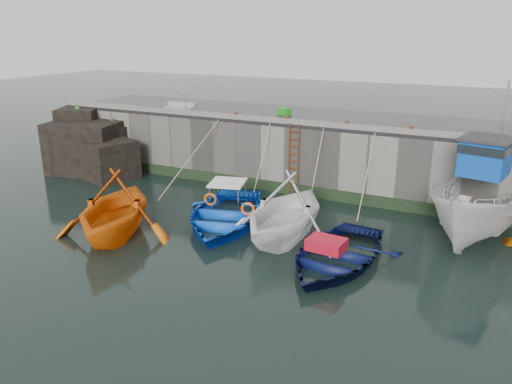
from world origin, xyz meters
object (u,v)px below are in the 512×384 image
at_px(boat_near_blue, 225,223).
at_px(boat_near_navy, 335,262).
at_px(boat_near_blacktrim, 284,238).
at_px(bollard_a, 236,115).
at_px(bollard_b, 287,120).
at_px(ladder, 293,161).
at_px(bollard_e, 501,138).
at_px(bollard_c, 347,125).
at_px(boat_far_white, 482,205).
at_px(boat_near_white, 116,234).
at_px(fish_crate, 284,111).
at_px(bollard_d, 411,130).

height_order(boat_near_blue, boat_near_navy, boat_near_blue).
bearing_deg(boat_near_navy, boat_near_blacktrim, 159.81).
relative_size(bollard_a, bollard_b, 1.00).
distance_m(ladder, bollard_a, 3.47).
height_order(boat_near_navy, bollard_e, bollard_e).
height_order(boat_near_navy, bollard_c, bollard_c).
distance_m(boat_near_blue, boat_far_white, 9.36).
xyz_separation_m(boat_far_white, bollard_c, (-5.51, 1.54, 2.16)).
xyz_separation_m(boat_near_white, bollard_b, (3.54, 7.30, 3.30)).
distance_m(boat_far_white, bollard_c, 6.12).
distance_m(boat_near_navy, bollard_c, 7.00).
relative_size(boat_near_navy, fish_crate, 8.34).
bearing_deg(bollard_e, boat_far_white, -100.49).
bearing_deg(bollard_b, bollard_e, 0.00).
distance_m(fish_crate, bollard_a, 2.52).
height_order(ladder, boat_far_white, boat_far_white).
bearing_deg(bollard_d, boat_near_blue, -142.09).
distance_m(boat_far_white, bollard_d, 3.94).
bearing_deg(boat_near_blue, fish_crate, 77.96).
distance_m(boat_near_white, bollard_d, 11.93).
relative_size(boat_near_blacktrim, boat_far_white, 0.69).
relative_size(boat_far_white, bollard_c, 26.65).
height_order(fish_crate, bollard_e, fish_crate).
xyz_separation_m(boat_near_white, boat_near_navy, (7.80, 1.33, 0.00)).
xyz_separation_m(boat_near_navy, fish_crate, (-5.21, 7.97, 3.32)).
xyz_separation_m(boat_near_blue, boat_near_blacktrim, (2.63, -0.37, 0.00)).
relative_size(boat_near_white, boat_near_blacktrim, 0.99).
height_order(boat_near_blacktrim, bollard_b, bollard_b).
relative_size(boat_near_blacktrim, bollard_b, 18.38).
distance_m(boat_near_white, boat_far_white, 13.14).
bearing_deg(boat_far_white, bollard_e, 91.51).
height_order(ladder, boat_near_blue, ladder).
bearing_deg(bollard_d, fish_crate, 162.33).
relative_size(ladder, boat_near_blue, 0.56).
xyz_separation_m(boat_near_white, boat_far_white, (11.75, 5.76, 1.14)).
height_order(ladder, boat_near_navy, ladder).
xyz_separation_m(ladder, boat_near_blacktrim, (1.56, -4.61, -1.59)).
relative_size(boat_near_white, fish_crate, 8.35).
distance_m(boat_far_white, bollard_e, 2.67).
bearing_deg(boat_near_white, ladder, 37.51).
height_order(ladder, boat_near_blacktrim, ladder).
bearing_deg(boat_far_white, boat_near_white, -141.89).
distance_m(boat_near_blue, bollard_d, 8.14).
bearing_deg(boat_near_blue, bollard_e, 11.42).
xyz_separation_m(boat_near_navy, boat_far_white, (3.96, 4.43, 1.14)).
bearing_deg(fish_crate, bollard_c, -5.12).
bearing_deg(boat_near_blacktrim, boat_near_blue, 172.81).
height_order(boat_near_blacktrim, bollard_e, bollard_e).
xyz_separation_m(bollard_b, bollard_d, (5.30, 0.00, 0.00)).
relative_size(boat_near_blacktrim, bollard_c, 18.38).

